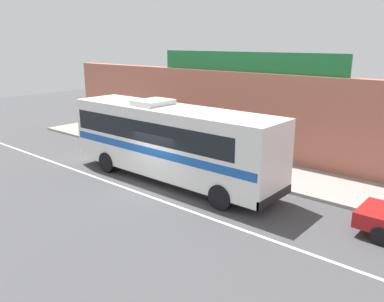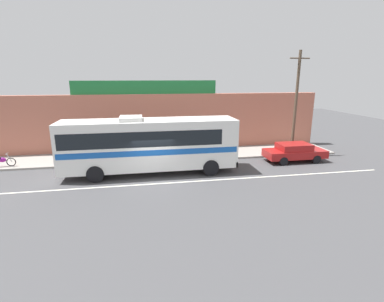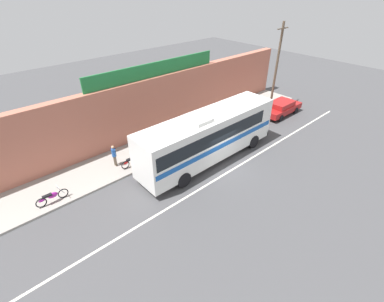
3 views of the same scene
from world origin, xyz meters
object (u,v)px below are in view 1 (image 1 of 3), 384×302
at_px(intercity_bus, 169,138).
at_px(motorcycle_red, 147,142).
at_px(motorcycle_orange, 91,130).
at_px(pedestrian_far_right, 146,130).

height_order(intercity_bus, motorcycle_red, intercity_bus).
relative_size(intercity_bus, motorcycle_orange, 6.01).
distance_m(intercity_bus, motorcycle_orange, 10.57).
relative_size(motorcycle_red, pedestrian_far_right, 1.15).
height_order(motorcycle_orange, motorcycle_red, same).
bearing_deg(motorcycle_red, motorcycle_orange, -179.09).
distance_m(motorcycle_orange, motorcycle_red, 5.54).
bearing_deg(motorcycle_red, intercity_bus, -31.48).
xyz_separation_m(intercity_bus, motorcycle_orange, (-10.11, 2.71, -1.50)).
bearing_deg(pedestrian_far_right, motorcycle_red, -41.16).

